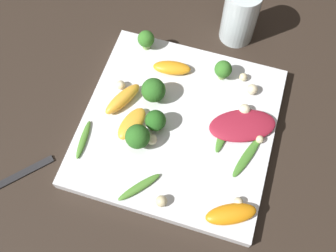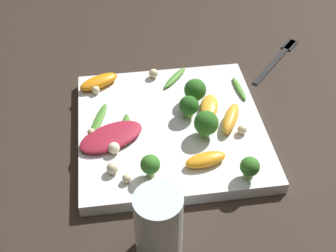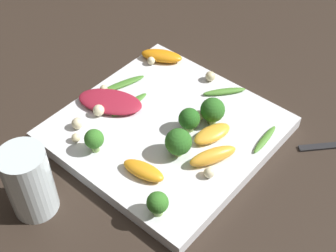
# 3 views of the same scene
# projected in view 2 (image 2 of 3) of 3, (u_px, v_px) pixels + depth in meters

# --- Properties ---
(ground_plane) EXTENTS (2.40, 2.40, 0.00)m
(ground_plane) POSITION_uv_depth(u_px,v_px,m) (171.00, 133.00, 0.77)
(ground_plane) COLOR #2D231C
(plate) EXTENTS (0.30, 0.30, 0.02)m
(plate) POSITION_uv_depth(u_px,v_px,m) (171.00, 129.00, 0.77)
(plate) COLOR white
(plate) RESTS_ON ground_plane
(drinking_glass) EXTENTS (0.06, 0.06, 0.11)m
(drinking_glass) POSITION_uv_depth(u_px,v_px,m) (159.00, 226.00, 0.58)
(drinking_glass) COLOR silver
(drinking_glass) RESTS_ON ground_plane
(fork) EXTENTS (0.14, 0.13, 0.01)m
(fork) POSITION_uv_depth(u_px,v_px,m) (280.00, 55.00, 0.93)
(fork) COLOR #262628
(fork) RESTS_ON ground_plane
(radicchio_leaf_0) EXTENTS (0.09, 0.12, 0.01)m
(radicchio_leaf_0) POSITION_uv_depth(u_px,v_px,m) (111.00, 137.00, 0.73)
(radicchio_leaf_0) COLOR maroon
(radicchio_leaf_0) RESTS_ON plate
(orange_segment_0) EXTENTS (0.06, 0.08, 0.02)m
(orange_segment_0) POSITION_uv_depth(u_px,v_px,m) (99.00, 82.00, 0.83)
(orange_segment_0) COLOR orange
(orange_segment_0) RESTS_ON plate
(orange_segment_1) EXTENTS (0.07, 0.05, 0.02)m
(orange_segment_1) POSITION_uv_depth(u_px,v_px,m) (231.00, 118.00, 0.75)
(orange_segment_1) COLOR #FCAD33
(orange_segment_1) RESTS_ON plate
(orange_segment_2) EXTENTS (0.07, 0.05, 0.02)m
(orange_segment_2) POSITION_uv_depth(u_px,v_px,m) (209.00, 107.00, 0.78)
(orange_segment_2) COLOR #FCAD33
(orange_segment_2) RESTS_ON plate
(orange_segment_3) EXTENTS (0.04, 0.07, 0.02)m
(orange_segment_3) POSITION_uv_depth(u_px,v_px,m) (206.00, 160.00, 0.69)
(orange_segment_3) COLOR orange
(orange_segment_3) RESTS_ON plate
(broccoli_floret_0) EXTENTS (0.03, 0.03, 0.04)m
(broccoli_floret_0) POSITION_uv_depth(u_px,v_px,m) (150.00, 165.00, 0.66)
(broccoli_floret_0) COLOR #84AD5B
(broccoli_floret_0) RESTS_ON plate
(broccoli_floret_1) EXTENTS (0.03, 0.03, 0.04)m
(broccoli_floret_1) POSITION_uv_depth(u_px,v_px,m) (189.00, 106.00, 0.76)
(broccoli_floret_1) COLOR #7A9E51
(broccoli_floret_1) RESTS_ON plate
(broccoli_floret_2) EXTENTS (0.04, 0.04, 0.05)m
(broccoli_floret_2) POSITION_uv_depth(u_px,v_px,m) (206.00, 123.00, 0.72)
(broccoli_floret_2) COLOR #84AD5B
(broccoli_floret_2) RESTS_ON plate
(broccoli_floret_3) EXTENTS (0.03, 0.03, 0.04)m
(broccoli_floret_3) POSITION_uv_depth(u_px,v_px,m) (250.00, 167.00, 0.66)
(broccoli_floret_3) COLOR #84AD5B
(broccoli_floret_3) RESTS_ON plate
(broccoli_floret_4) EXTENTS (0.04, 0.04, 0.04)m
(broccoli_floret_4) POSITION_uv_depth(u_px,v_px,m) (195.00, 90.00, 0.78)
(broccoli_floret_4) COLOR #7A9E51
(broccoli_floret_4) RESTS_ON plate
(arugula_sprig_0) EXTENTS (0.07, 0.02, 0.01)m
(arugula_sprig_0) POSITION_uv_depth(u_px,v_px,m) (239.00, 89.00, 0.82)
(arugula_sprig_0) COLOR #518E33
(arugula_sprig_0) RESTS_ON plate
(arugula_sprig_1) EXTENTS (0.08, 0.04, 0.01)m
(arugula_sprig_1) POSITION_uv_depth(u_px,v_px,m) (99.00, 120.00, 0.76)
(arugula_sprig_1) COLOR #47842D
(arugula_sprig_1) RESTS_ON plate
(arugula_sprig_2) EXTENTS (0.06, 0.05, 0.01)m
(arugula_sprig_2) POSITION_uv_depth(u_px,v_px,m) (175.00, 78.00, 0.84)
(arugula_sprig_2) COLOR #518E33
(arugula_sprig_2) RESTS_ON plate
(arugula_sprig_3) EXTENTS (0.07, 0.02, 0.01)m
(arugula_sprig_3) POSITION_uv_depth(u_px,v_px,m) (126.00, 129.00, 0.75)
(arugula_sprig_3) COLOR #47842D
(arugula_sprig_3) RESTS_ON plate
(macadamia_nut_0) EXTENTS (0.01, 0.01, 0.01)m
(macadamia_nut_0) POSITION_uv_depth(u_px,v_px,m) (96.00, 90.00, 0.81)
(macadamia_nut_0) COLOR beige
(macadamia_nut_0) RESTS_ON plate
(macadamia_nut_1) EXTENTS (0.02, 0.02, 0.02)m
(macadamia_nut_1) POSITION_uv_depth(u_px,v_px,m) (154.00, 73.00, 0.84)
(macadamia_nut_1) COLOR beige
(macadamia_nut_1) RESTS_ON plate
(macadamia_nut_2) EXTENTS (0.02, 0.02, 0.02)m
(macadamia_nut_2) POSITION_uv_depth(u_px,v_px,m) (114.00, 148.00, 0.71)
(macadamia_nut_2) COLOR beige
(macadamia_nut_2) RESTS_ON plate
(macadamia_nut_3) EXTENTS (0.01, 0.01, 0.01)m
(macadamia_nut_3) POSITION_uv_depth(u_px,v_px,m) (127.00, 178.00, 0.67)
(macadamia_nut_3) COLOR beige
(macadamia_nut_3) RESTS_ON plate
(macadamia_nut_4) EXTENTS (0.02, 0.02, 0.02)m
(macadamia_nut_4) POSITION_uv_depth(u_px,v_px,m) (185.00, 102.00, 0.79)
(macadamia_nut_4) COLOR beige
(macadamia_nut_4) RESTS_ON plate
(macadamia_nut_5) EXTENTS (0.02, 0.02, 0.02)m
(macadamia_nut_5) POSITION_uv_depth(u_px,v_px,m) (113.00, 168.00, 0.68)
(macadamia_nut_5) COLOR beige
(macadamia_nut_5) RESTS_ON plate
(macadamia_nut_6) EXTENTS (0.01, 0.01, 0.01)m
(macadamia_nut_6) POSITION_uv_depth(u_px,v_px,m) (91.00, 132.00, 0.74)
(macadamia_nut_6) COLOR beige
(macadamia_nut_6) RESTS_ON plate
(macadamia_nut_7) EXTENTS (0.02, 0.02, 0.02)m
(macadamia_nut_7) POSITION_uv_depth(u_px,v_px,m) (242.00, 129.00, 0.74)
(macadamia_nut_7) COLOR beige
(macadamia_nut_7) RESTS_ON plate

